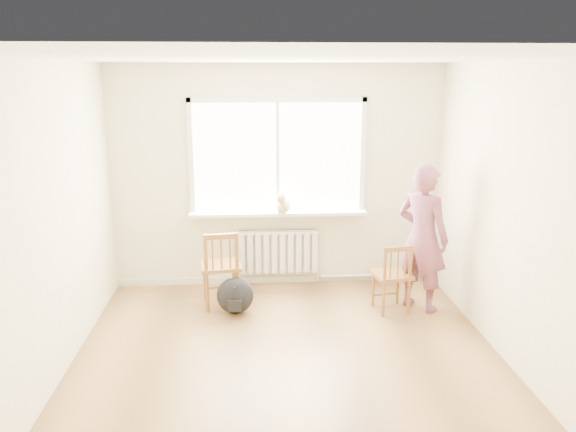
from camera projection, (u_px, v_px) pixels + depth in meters
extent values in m
plane|color=olive|center=(290.00, 373.00, 4.98)|extent=(4.50, 4.50, 0.00)
plane|color=white|center=(291.00, 58.00, 4.31)|extent=(4.50, 4.50, 0.00)
cube|color=beige|center=(278.00, 177.00, 6.82)|extent=(4.00, 0.01, 2.70)
cube|color=white|center=(278.00, 157.00, 6.74)|extent=(2.00, 0.02, 1.30)
cube|color=white|center=(277.00, 100.00, 6.55)|extent=(2.12, 0.05, 0.06)
cube|color=white|center=(191.00, 158.00, 6.65)|extent=(0.06, 0.05, 1.42)
cube|color=white|center=(363.00, 157.00, 6.78)|extent=(0.06, 0.05, 1.42)
cube|color=white|center=(278.00, 158.00, 6.72)|extent=(0.04, 0.05, 1.30)
cube|color=white|center=(278.00, 213.00, 6.81)|extent=(2.15, 0.22, 0.04)
cube|color=white|center=(278.00, 251.00, 7.00)|extent=(1.00, 0.02, 0.55)
cube|color=white|center=(278.00, 252.00, 6.95)|extent=(1.00, 0.10, 0.51)
cube|color=white|center=(278.00, 232.00, 6.89)|extent=(1.00, 0.12, 0.03)
cylinder|color=silver|center=(376.00, 275.00, 7.15)|extent=(1.40, 0.04, 0.04)
cube|color=beige|center=(278.00, 279.00, 7.13)|extent=(4.00, 0.03, 0.08)
cube|color=brown|center=(220.00, 266.00, 6.33)|extent=(0.50, 0.48, 0.04)
cylinder|color=brown|center=(234.00, 279.00, 6.58)|extent=(0.04, 0.04, 0.48)
cylinder|color=brown|center=(205.00, 281.00, 6.51)|extent=(0.04, 0.04, 0.48)
cylinder|color=brown|center=(238.00, 290.00, 6.26)|extent=(0.04, 0.04, 0.48)
cylinder|color=brown|center=(207.00, 292.00, 6.19)|extent=(0.04, 0.04, 0.48)
cylinder|color=brown|center=(237.00, 272.00, 6.21)|extent=(0.04, 0.04, 0.90)
cylinder|color=brown|center=(206.00, 274.00, 6.14)|extent=(0.04, 0.04, 0.90)
cube|color=brown|center=(221.00, 236.00, 6.07)|extent=(0.37, 0.09, 0.06)
cylinder|color=brown|center=(230.00, 253.00, 6.13)|extent=(0.02, 0.02, 0.36)
cylinder|color=brown|center=(221.00, 253.00, 6.12)|extent=(0.02, 0.02, 0.36)
cylinder|color=brown|center=(213.00, 254.00, 6.10)|extent=(0.02, 0.02, 0.36)
cube|color=brown|center=(392.00, 275.00, 6.20)|extent=(0.45, 0.43, 0.04)
cylinder|color=brown|center=(397.00, 286.00, 6.43)|extent=(0.03, 0.03, 0.42)
cylinder|color=brown|center=(373.00, 289.00, 6.36)|extent=(0.03, 0.03, 0.42)
cylinder|color=brown|center=(409.00, 296.00, 6.15)|extent=(0.03, 0.03, 0.42)
cylinder|color=brown|center=(383.00, 299.00, 6.08)|extent=(0.03, 0.03, 0.42)
cylinder|color=brown|center=(410.00, 280.00, 6.10)|extent=(0.04, 0.04, 0.79)
cylinder|color=brown|center=(384.00, 283.00, 6.04)|extent=(0.04, 0.04, 0.79)
cube|color=brown|center=(399.00, 249.00, 5.98)|extent=(0.32, 0.09, 0.05)
cylinder|color=brown|center=(405.00, 263.00, 6.04)|extent=(0.02, 0.02, 0.32)
cylinder|color=brown|center=(398.00, 264.00, 6.02)|extent=(0.02, 0.02, 0.32)
cylinder|color=brown|center=(391.00, 264.00, 6.00)|extent=(0.02, 0.02, 0.32)
imported|color=#BE3F55|center=(422.00, 238.00, 6.17)|extent=(0.70, 0.70, 1.65)
ellipsoid|color=beige|center=(283.00, 204.00, 6.72)|extent=(0.25, 0.32, 0.21)
sphere|color=beige|center=(281.00, 198.00, 6.56)|extent=(0.12, 0.12, 0.12)
cone|color=beige|center=(278.00, 193.00, 6.55)|extent=(0.04, 0.04, 0.05)
cone|color=beige|center=(284.00, 193.00, 6.54)|extent=(0.04, 0.04, 0.05)
cylinder|color=beige|center=(285.00, 207.00, 6.88)|extent=(0.07, 0.19, 0.03)
cylinder|color=beige|center=(279.00, 211.00, 6.64)|extent=(0.03, 0.03, 0.11)
cylinder|color=beige|center=(284.00, 211.00, 6.62)|extent=(0.03, 0.03, 0.11)
ellipsoid|color=black|center=(235.00, 296.00, 6.18)|extent=(0.49, 0.43, 0.41)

